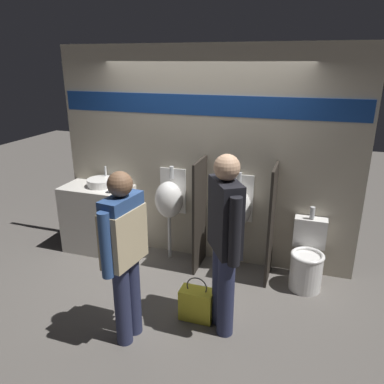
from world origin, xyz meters
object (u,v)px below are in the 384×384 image
object	(u,v)px
sink_basin	(101,182)
urinal_near_counter	(169,200)
cell_phone	(111,191)
person_in_vest	(124,247)
shopping_bag	(197,304)
person_with_lanyard	(225,239)
urinal_far	(236,208)
toilet	(307,260)

from	to	relation	value
sink_basin	urinal_near_counter	world-z (taller)	urinal_near_counter
cell_phone	person_in_vest	distance (m)	1.65
sink_basin	person_in_vest	size ratio (longest dim) A/B	0.22
cell_phone	urinal_near_counter	distance (m)	0.76
person_in_vest	shopping_bag	bearing A→B (deg)	-40.75
person_in_vest	person_with_lanyard	bearing A→B (deg)	-54.98
urinal_near_counter	urinal_far	size ratio (longest dim) A/B	1.00
toilet	person_in_vest	xyz separation A→B (m)	(-1.56, -1.43, 0.63)
urinal_far	cell_phone	bearing A→B (deg)	-172.77
urinal_near_counter	urinal_far	world-z (taller)	same
cell_phone	person_in_vest	world-z (taller)	person_in_vest
shopping_bag	toilet	bearing A→B (deg)	43.43
urinal_near_counter	urinal_far	bearing A→B (deg)	0.00
urinal_near_counter	toilet	world-z (taller)	urinal_near_counter
cell_phone	sink_basin	bearing A→B (deg)	145.76
urinal_far	shopping_bag	bearing A→B (deg)	-97.78
urinal_near_counter	person_in_vest	distance (m)	1.58
toilet	person_with_lanyard	bearing A→B (deg)	-126.14
shopping_bag	sink_basin	bearing A→B (deg)	147.68
urinal_near_counter	shopping_bag	bearing A→B (deg)	-56.81
toilet	sink_basin	bearing A→B (deg)	178.15
cell_phone	shopping_bag	xyz separation A→B (m)	(1.45, -0.91, -0.76)
urinal_far	urinal_near_counter	bearing A→B (deg)	180.00
toilet	person_in_vest	size ratio (longest dim) A/B	0.56
person_in_vest	shopping_bag	distance (m)	1.05
person_with_lanyard	shopping_bag	size ratio (longest dim) A/B	3.69
shopping_bag	urinal_near_counter	bearing A→B (deg)	123.19
sink_basin	person_in_vest	world-z (taller)	person_in_vest
urinal_near_counter	person_with_lanyard	bearing A→B (deg)	-49.10
cell_phone	urinal_near_counter	bearing A→B (deg)	15.67
sink_basin	toilet	xyz separation A→B (m)	(2.71, -0.09, -0.64)
sink_basin	cell_phone	distance (m)	0.28
cell_phone	person_in_vest	size ratio (longest dim) A/B	0.08
person_with_lanyard	urinal_near_counter	bearing A→B (deg)	8.92
urinal_near_counter	shopping_bag	size ratio (longest dim) A/B	2.58
sink_basin	shopping_bag	xyz separation A→B (m)	(1.68, -1.06, -0.80)
cell_phone	person_with_lanyard	bearing A→B (deg)	-28.98
shopping_bag	person_with_lanyard	bearing A→B (deg)	-10.42
sink_basin	urinal_far	distance (m)	1.84
urinal_far	toilet	distance (m)	1.02
toilet	shopping_bag	distance (m)	1.43
sink_basin	shopping_bag	world-z (taller)	sink_basin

